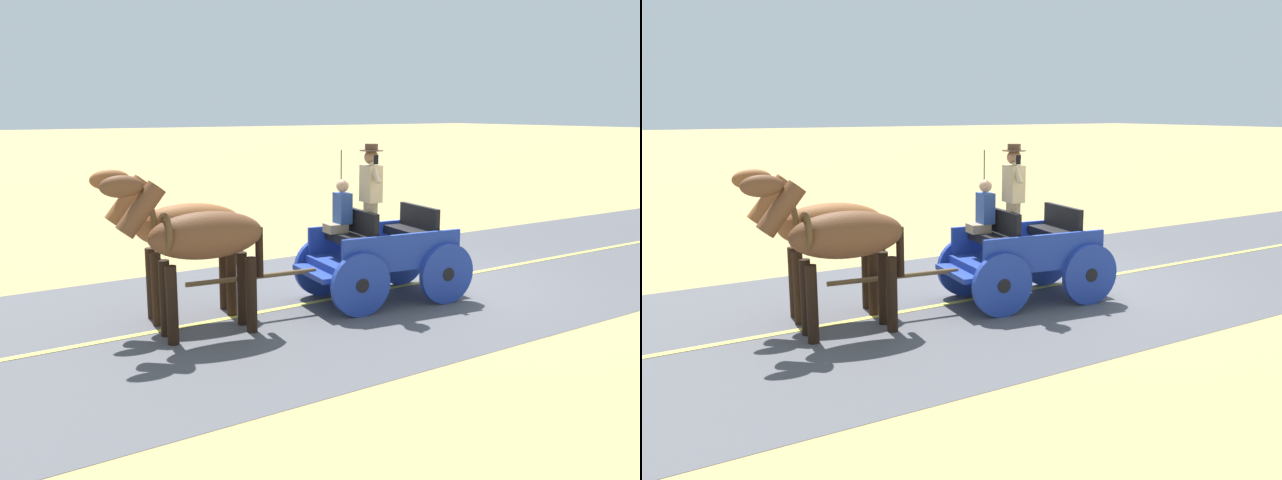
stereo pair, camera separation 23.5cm
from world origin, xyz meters
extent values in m
plane|color=tan|center=(0.00, 0.00, 0.00)|extent=(200.00, 200.00, 0.00)
cube|color=#4C4C51|center=(0.00, 0.00, 0.00)|extent=(6.16, 160.00, 0.01)
cube|color=#DBCC4C|center=(0.00, 0.00, 0.01)|extent=(0.12, 160.00, 0.00)
cube|color=#1E3899|center=(-0.42, 0.98, 0.66)|extent=(1.46, 2.33, 0.12)
cube|color=#1E3899|center=(-0.99, 1.05, 0.94)|extent=(0.32, 2.08, 0.44)
cube|color=#1E3899|center=(0.14, 0.91, 0.94)|extent=(0.32, 2.08, 0.44)
cube|color=#1E3899|center=(-0.27, 2.19, 0.56)|extent=(1.10, 0.37, 0.08)
cube|color=#1E3899|center=(-0.57, -0.21, 0.48)|extent=(0.74, 0.29, 0.06)
cube|color=black|center=(-0.35, 1.58, 1.04)|extent=(1.06, 0.48, 0.14)
cube|color=black|center=(-0.37, 1.40, 1.26)|extent=(1.02, 0.20, 0.44)
cube|color=black|center=(-0.48, 0.49, 1.04)|extent=(1.06, 0.48, 0.14)
cube|color=black|center=(-0.51, 0.31, 1.26)|extent=(1.02, 0.20, 0.44)
cylinder|color=#1E3899|center=(-0.97, 1.82, 0.48)|extent=(0.22, 0.97, 0.96)
cylinder|color=black|center=(-0.97, 1.82, 0.48)|extent=(0.14, 0.22, 0.21)
cylinder|color=#1E3899|center=(0.32, 1.66, 0.48)|extent=(0.22, 0.97, 0.96)
cylinder|color=black|center=(0.32, 1.66, 0.48)|extent=(0.14, 0.22, 0.21)
cylinder|color=#1E3899|center=(-1.16, 0.29, 0.48)|extent=(0.22, 0.97, 0.96)
cylinder|color=black|center=(-1.16, 0.29, 0.48)|extent=(0.14, 0.22, 0.21)
cylinder|color=#1E3899|center=(0.13, 0.13, 0.48)|extent=(0.22, 0.97, 0.96)
cylinder|color=black|center=(0.13, 0.13, 0.48)|extent=(0.14, 0.22, 0.21)
cylinder|color=brown|center=(-0.15, 3.16, 0.61)|extent=(0.31, 1.99, 0.07)
cylinder|color=black|center=(-0.05, 1.54, 1.74)|extent=(0.02, 0.02, 1.30)
cylinder|color=#998466|center=(-0.53, 1.32, 1.17)|extent=(0.22, 0.22, 0.90)
cube|color=tan|center=(-0.53, 1.32, 1.90)|extent=(0.36, 0.26, 0.56)
sphere|color=#9E7051|center=(-0.53, 1.32, 2.30)|extent=(0.22, 0.22, 0.22)
cylinder|color=#473323|center=(-0.53, 1.32, 2.40)|extent=(0.36, 0.36, 0.01)
cylinder|color=#473323|center=(-0.53, 1.32, 2.45)|extent=(0.20, 0.20, 0.10)
cylinder|color=tan|center=(-0.70, 1.39, 2.08)|extent=(0.27, 0.11, 0.32)
cube|color=black|center=(-0.76, 1.41, 2.28)|extent=(0.03, 0.07, 0.14)
cube|color=#998466|center=(-0.09, 1.67, 1.18)|extent=(0.32, 0.35, 0.14)
cube|color=#2D4C99|center=(-0.10, 1.55, 1.49)|extent=(0.32, 0.24, 0.48)
sphere|color=tan|center=(-0.10, 1.55, 1.84)|extent=(0.20, 0.20, 0.20)
ellipsoid|color=brown|center=(-0.48, 4.01, 1.37)|extent=(0.73, 1.61, 0.64)
cylinder|color=black|center=(-0.60, 4.57, 0.53)|extent=(0.15, 0.15, 1.05)
cylinder|color=black|center=(-0.23, 4.53, 0.53)|extent=(0.15, 0.15, 1.05)
cylinder|color=black|center=(-0.72, 3.49, 0.53)|extent=(0.15, 0.15, 1.05)
cylinder|color=black|center=(-0.36, 3.44, 0.53)|extent=(0.15, 0.15, 1.05)
cylinder|color=brown|center=(-0.38, 4.85, 1.77)|extent=(0.33, 0.67, 0.73)
ellipsoid|color=brown|center=(-0.36, 5.06, 2.07)|extent=(0.28, 0.56, 0.28)
cube|color=black|center=(-0.38, 4.83, 1.81)|extent=(0.12, 0.51, 0.56)
cylinder|color=black|center=(-0.56, 3.27, 1.07)|extent=(0.11, 0.11, 0.70)
torus|color=brown|center=(-0.42, 4.55, 1.45)|extent=(0.55, 0.13, 0.55)
ellipsoid|color=brown|center=(0.37, 3.90, 1.37)|extent=(0.77, 1.62, 0.64)
cylinder|color=black|center=(0.26, 4.47, 0.53)|extent=(0.15, 0.15, 1.05)
cylinder|color=black|center=(0.62, 4.42, 0.53)|extent=(0.15, 0.15, 1.05)
cylinder|color=black|center=(0.11, 3.39, 0.53)|extent=(0.15, 0.15, 1.05)
cylinder|color=black|center=(0.47, 3.34, 0.53)|extent=(0.15, 0.15, 1.05)
cylinder|color=brown|center=(0.48, 4.74, 1.77)|extent=(0.35, 0.68, 0.73)
ellipsoid|color=brown|center=(0.51, 4.96, 2.07)|extent=(0.29, 0.57, 0.28)
cube|color=black|center=(0.48, 4.72, 1.81)|extent=(0.13, 0.51, 0.56)
cylinder|color=black|center=(0.26, 3.17, 1.07)|extent=(0.11, 0.11, 0.70)
torus|color=brown|center=(0.44, 4.44, 1.45)|extent=(0.55, 0.14, 0.55)
camera|label=1|loc=(-8.53, 7.47, 3.01)|focal=37.29mm
camera|label=2|loc=(-8.65, 7.27, 3.01)|focal=37.29mm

